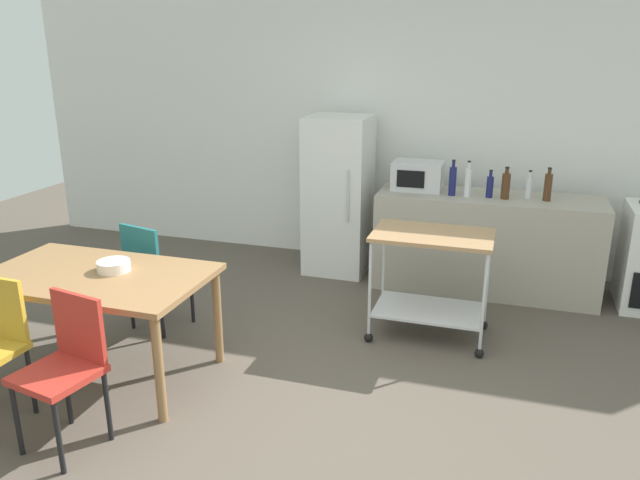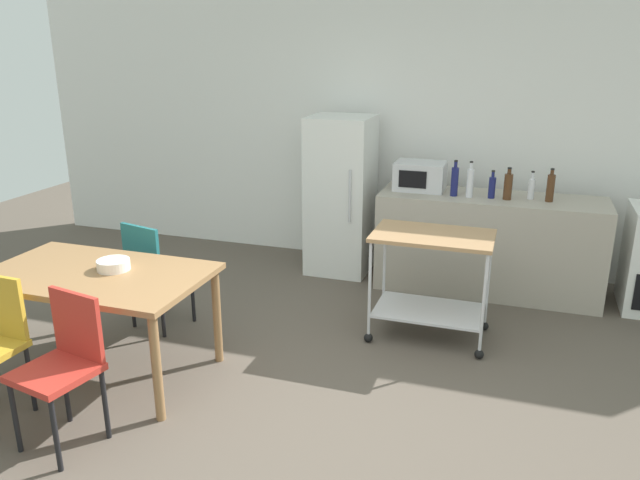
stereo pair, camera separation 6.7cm
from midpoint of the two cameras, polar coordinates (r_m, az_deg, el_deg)
ground_plane at (r=3.92m, az=-1.42°, el=-16.88°), size 12.00×12.00×0.00m
back_wall at (r=6.37m, az=8.45°, el=10.66°), size 8.40×0.12×2.90m
kitchen_counter at (r=5.90m, az=15.56°, el=-0.36°), size 2.00×0.64×0.90m
dining_table at (r=4.45m, az=-19.52°, el=-3.77°), size 1.50×0.90×0.75m
chair_red at (r=3.83m, az=-22.08°, el=-10.21°), size 0.47×0.47×0.89m
chair_teal at (r=5.08m, az=-14.71°, el=-2.47°), size 0.48×0.48×0.89m
refrigerator at (r=6.13m, az=2.25°, el=4.14°), size 0.60×0.63×1.55m
kitchen_cart at (r=4.82m, az=10.61°, el=-2.58°), size 0.91×0.57×0.85m
microwave at (r=5.88m, az=9.54°, el=5.85°), size 0.46×0.35×0.26m
bottle_vinegar at (r=5.69m, az=12.64°, el=5.34°), size 0.07×0.07×0.32m
bottle_wine at (r=5.68m, az=13.99°, el=5.18°), size 0.06×0.06×0.32m
bottle_soda at (r=5.70m, az=15.91°, el=4.74°), size 0.06×0.06×0.25m
bottle_hot_sauce at (r=5.68m, az=17.27°, el=4.78°), size 0.07×0.07×0.29m
bottle_soy_sauce at (r=5.78m, az=19.23°, el=4.55°), size 0.06×0.06×0.25m
bottle_sesame_oil at (r=5.73m, az=20.80°, el=4.56°), size 0.07×0.07×0.29m
fruit_bowl at (r=4.41m, az=-18.10°, el=-2.19°), size 0.22×0.22×0.07m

